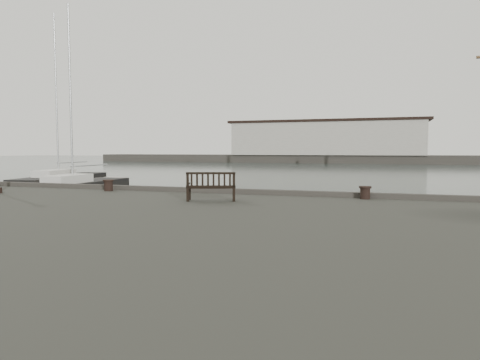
# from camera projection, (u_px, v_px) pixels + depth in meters

# --- Properties ---
(ground) EXTENTS (400.00, 400.00, 0.00)m
(ground) POSITION_uv_depth(u_px,v_px,m) (234.00, 234.00, 16.35)
(ground) COLOR black
(ground) RESTS_ON ground
(pontoon) EXTENTS (2.00, 24.00, 0.50)m
(pontoon) POSITION_uv_depth(u_px,v_px,m) (26.00, 189.00, 32.07)
(pontoon) COLOR #ACA89F
(pontoon) RESTS_ON ground
(breakwater) EXTENTS (140.00, 9.50, 12.20)m
(breakwater) POSITION_uv_depth(u_px,v_px,m) (339.00, 146.00, 104.62)
(breakwater) COLOR #383530
(breakwater) RESTS_ON ground
(bench) EXTENTS (1.66, 1.01, 0.90)m
(bench) POSITION_uv_depth(u_px,v_px,m) (211.00, 192.00, 13.74)
(bench) COLOR black
(bench) RESTS_ON quay
(bollard_left) EXTENTS (0.54, 0.54, 0.45)m
(bollard_left) POSITION_uv_depth(u_px,v_px,m) (108.00, 185.00, 17.09)
(bollard_left) COLOR black
(bollard_left) RESTS_ON quay
(bollard_right) EXTENTS (0.46, 0.46, 0.43)m
(bollard_right) POSITION_uv_depth(u_px,v_px,m) (365.00, 193.00, 14.25)
(bollard_right) COLOR black
(bollard_right) RESTS_ON quay
(yacht_b) EXTENTS (4.77, 12.77, 16.16)m
(yacht_b) POSITION_uv_depth(u_px,v_px,m) (63.00, 181.00, 40.35)
(yacht_b) COLOR black
(yacht_b) RESTS_ON ground
(yacht_c) EXTENTS (3.23, 10.92, 14.34)m
(yacht_c) POSITION_uv_depth(u_px,v_px,m) (78.00, 189.00, 32.15)
(yacht_c) COLOR black
(yacht_c) RESTS_ON ground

